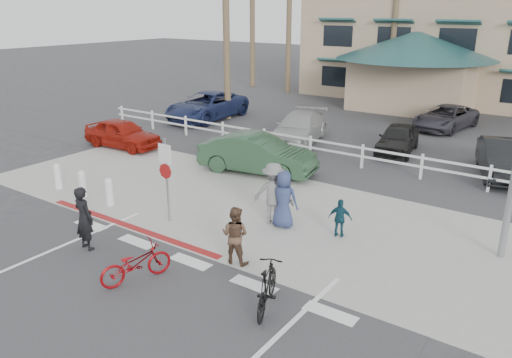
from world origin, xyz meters
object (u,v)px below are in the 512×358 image
Objects in this scene: bike_red at (136,263)px; bike_black at (267,287)px; car_white_sedan at (258,154)px; sign_post at (167,176)px; car_red_compact at (122,133)px.

bike_red is 1.01× the size of bike_black.
car_white_sedan reaches higher than bike_black.
sign_post is 5.50m from car_white_sedan.
bike_black is (5.07, -2.20, -0.92)m from sign_post.
bike_red is (1.86, -3.02, -0.98)m from sign_post.
car_red_compact is at bearing -50.05° from bike_black.
car_white_sedan is at bearing -88.79° from car_red_compact.
bike_black reaches higher than bike_red.
bike_black is at bearing -154.39° from car_white_sedan.
sign_post is at bearing -38.68° from bike_red.
bike_black is at bearing -121.84° from car_red_compact.
car_red_compact is (-7.29, -0.51, -0.10)m from car_white_sedan.
car_red_compact is at bearing -19.89° from bike_red.
car_red_compact is at bearing 147.57° from sign_post.
bike_black is at bearing -23.44° from sign_post.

